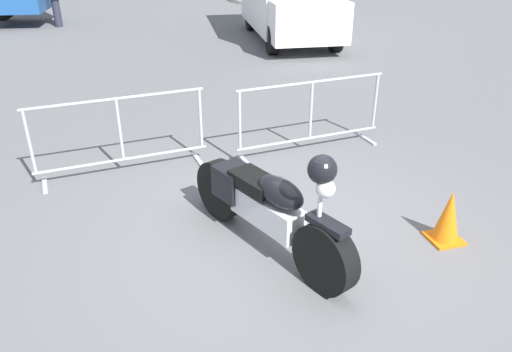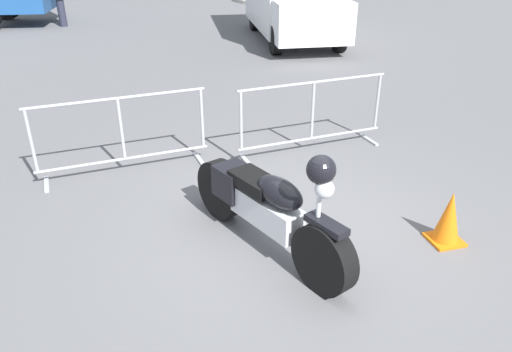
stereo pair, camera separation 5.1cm
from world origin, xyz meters
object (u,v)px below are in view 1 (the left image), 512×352
crowd_barrier_near (120,135)px  crowd_barrier_far (311,116)px  motorcycle (267,206)px  traffic_cone (448,217)px

crowd_barrier_near → crowd_barrier_far: size_ratio=1.00×
crowd_barrier_near → crowd_barrier_far: (2.68, 0.00, 0.00)m
motorcycle → crowd_barrier_near: 2.58m
crowd_barrier_far → crowd_barrier_near: bearing=180.0°
motorcycle → traffic_cone: bearing=55.9°
crowd_barrier_far → motorcycle: bearing=-121.3°
crowd_barrier_near → traffic_cone: (3.22, -2.59, -0.27)m
crowd_barrier_near → crowd_barrier_far: 2.68m
traffic_cone → motorcycle: bearing=168.4°
motorcycle → traffic_cone: 1.94m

